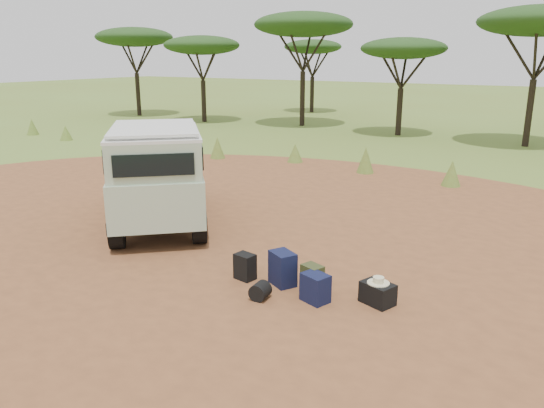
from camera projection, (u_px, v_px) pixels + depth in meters
The scene contains 13 objects.
ground at pixel (207, 249), 11.14m from camera, with size 140.00×140.00×0.00m, color olive.
dirt_clearing at pixel (207, 249), 11.13m from camera, with size 23.00×23.00×0.01m, color brown.
grass_fringe at pixel (367, 162), 18.08m from camera, with size 36.60×1.60×0.90m.
acacia_treeline at pixel (470, 35), 25.69m from camera, with size 46.70×13.20×6.26m.
safari_vehicle at pixel (157, 175), 12.62m from camera, with size 4.77×4.96×2.43m.
walking_staff at pixel (181, 186), 13.18m from camera, with size 0.04×0.04×1.67m, color maroon.
backpack_black at pixel (245, 267), 9.58m from camera, with size 0.35×0.26×0.48m, color black.
backpack_navy at pixel (283, 269), 9.33m from camera, with size 0.47×0.33×0.61m, color #13163B.
backpack_olive at pixel (312, 279), 9.05m from camera, with size 0.35×0.26×0.49m, color #333D1C.
duffel_navy at pixel (315, 288), 8.70m from camera, with size 0.43×0.32×0.49m, color #13163B.
hard_case at pixel (378, 294), 8.64m from camera, with size 0.52×0.37×0.37m, color black.
stuff_sack at pixel (260, 291), 8.81m from camera, with size 0.30×0.30×0.30m, color black.
safari_hat at pixel (378, 281), 8.58m from camera, with size 0.36×0.36×0.11m.
Camera 1 is at (6.65, -8.20, 3.93)m, focal length 35.00 mm.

